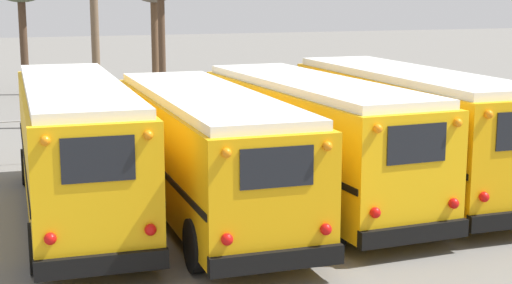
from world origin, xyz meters
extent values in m
plane|color=#66635E|center=(0.00, 0.00, 0.00)|extent=(160.00, 160.00, 0.00)
cube|color=#EAAA0F|center=(-4.33, 1.19, 1.69)|extent=(2.82, 10.12, 2.68)
cube|color=white|center=(-4.33, 1.19, 3.14)|extent=(2.61, 9.71, 0.20)
cube|color=black|center=(-4.58, -3.85, 0.53)|extent=(2.38, 0.32, 0.36)
cube|color=black|center=(-4.58, -3.82, 2.43)|extent=(1.28, 0.09, 0.81)
sphere|color=red|center=(-5.45, -3.81, 1.09)|extent=(0.22, 0.22, 0.22)
sphere|color=orange|center=(-5.45, -3.81, 2.82)|extent=(0.18, 0.18, 0.18)
sphere|color=red|center=(-3.71, -3.90, 1.09)|extent=(0.22, 0.22, 0.22)
sphere|color=orange|center=(-3.71, -3.90, 2.82)|extent=(0.18, 0.18, 0.18)
cube|color=black|center=(-5.51, 1.25, 1.49)|extent=(0.51, 9.80, 0.14)
cube|color=black|center=(-3.16, 1.14, 1.49)|extent=(0.51, 9.80, 0.14)
cylinder|color=black|center=(-5.23, 4.95, 0.50)|extent=(0.33, 1.02, 1.01)
cylinder|color=black|center=(-3.07, 4.84, 0.50)|extent=(0.33, 1.02, 1.01)
cylinder|color=black|center=(-5.60, -2.46, 0.50)|extent=(0.33, 1.02, 1.01)
cylinder|color=black|center=(-3.43, -2.56, 0.50)|extent=(0.33, 1.02, 1.01)
cube|color=#E5A00C|center=(-1.44, 0.21, 1.59)|extent=(2.82, 9.97, 2.43)
cube|color=white|center=(-1.44, 0.21, 2.90)|extent=(2.61, 9.57, 0.20)
cube|color=black|center=(-1.61, -4.78, 0.55)|extent=(2.55, 0.28, 0.36)
cube|color=black|center=(-1.60, -4.75, 2.25)|extent=(1.38, 0.07, 0.73)
sphere|color=red|center=(-2.54, -4.76, 1.04)|extent=(0.22, 0.22, 0.22)
sphere|color=orange|center=(-2.54, -4.76, 2.58)|extent=(0.18, 0.18, 0.18)
sphere|color=red|center=(-0.67, -4.82, 1.04)|extent=(0.22, 0.22, 0.22)
sphere|color=orange|center=(-0.67, -4.82, 2.58)|extent=(0.18, 0.18, 0.18)
cube|color=black|center=(-2.70, 0.25, 1.40)|extent=(0.34, 9.69, 0.14)
cube|color=black|center=(-0.18, 0.17, 1.40)|extent=(0.34, 9.69, 0.14)
cylinder|color=black|center=(-2.49, 3.89, 0.53)|extent=(0.31, 1.06, 1.06)
cylinder|color=black|center=(-0.16, 3.81, 0.53)|extent=(0.31, 1.06, 1.06)
cylinder|color=black|center=(-2.73, -3.40, 0.53)|extent=(0.31, 1.06, 1.06)
cylinder|color=black|center=(-0.39, -3.48, 0.53)|extent=(0.31, 1.06, 1.06)
cube|color=#EAAA0F|center=(1.44, 0.51, 1.65)|extent=(2.69, 9.44, 2.59)
cube|color=white|center=(1.44, 0.51, 3.04)|extent=(2.49, 9.05, 0.20)
cube|color=black|center=(1.57, -4.21, 0.53)|extent=(2.49, 0.27, 0.36)
cube|color=black|center=(1.57, -4.18, 2.36)|extent=(1.34, 0.07, 0.78)
sphere|color=red|center=(0.66, -4.24, 1.07)|extent=(0.22, 0.22, 0.22)
sphere|color=orange|center=(0.66, -4.24, 2.72)|extent=(0.18, 0.18, 0.18)
sphere|color=red|center=(2.49, -4.19, 1.07)|extent=(0.22, 0.22, 0.22)
sphere|color=orange|center=(2.49, -4.19, 2.72)|extent=(0.18, 0.18, 0.18)
cube|color=black|center=(0.21, 0.48, 1.45)|extent=(0.28, 9.18, 0.14)
cube|color=black|center=(2.67, 0.55, 1.45)|extent=(0.28, 9.18, 0.14)
cylinder|color=black|center=(0.21, 3.87, 0.50)|extent=(0.31, 1.01, 1.01)
cylinder|color=black|center=(2.49, 3.93, 0.50)|extent=(0.31, 1.01, 1.01)
cylinder|color=black|center=(0.40, -2.90, 0.50)|extent=(0.31, 1.01, 1.01)
cylinder|color=black|center=(2.67, -2.84, 0.50)|extent=(0.31, 1.01, 1.01)
cube|color=#E5A00C|center=(4.33, 0.77, 1.70)|extent=(2.64, 9.66, 2.70)
cube|color=white|center=(4.33, 0.77, 3.15)|extent=(2.43, 9.27, 0.20)
sphere|color=red|center=(3.32, -4.06, 1.09)|extent=(0.22, 0.22, 0.22)
sphere|color=orange|center=(3.32, -4.06, 2.83)|extent=(0.18, 0.18, 0.18)
cube|color=black|center=(3.10, 0.80, 1.50)|extent=(0.22, 9.41, 0.14)
cube|color=black|center=(5.56, 0.74, 1.50)|extent=(0.22, 9.41, 0.14)
cylinder|color=black|center=(3.27, 4.30, 0.50)|extent=(0.30, 1.00, 1.00)
cylinder|color=black|center=(5.54, 4.25, 0.50)|extent=(0.30, 1.00, 1.00)
cylinder|color=black|center=(3.12, -2.71, 0.50)|extent=(0.30, 1.00, 1.00)
cylinder|color=brown|center=(-1.86, 13.73, 4.48)|extent=(0.31, 0.31, 8.96)
cylinder|color=#473323|center=(2.21, 19.67, 2.86)|extent=(0.33, 0.33, 5.71)
cylinder|color=brown|center=(2.84, 23.88, 2.50)|extent=(0.38, 0.38, 5.00)
cylinder|color=#473323|center=(-3.78, 25.15, 2.56)|extent=(0.40, 0.40, 5.12)
cylinder|color=#939399|center=(-3.57, 7.48, 0.70)|extent=(0.06, 0.06, 1.40)
cylinder|color=#939399|center=(-1.19, 7.48, 0.70)|extent=(0.06, 0.06, 1.40)
cylinder|color=#939399|center=(1.19, 7.48, 0.70)|extent=(0.06, 0.06, 1.40)
cylinder|color=#939399|center=(3.57, 7.48, 0.70)|extent=(0.06, 0.06, 1.40)
cylinder|color=#939399|center=(5.95, 7.48, 0.70)|extent=(0.06, 0.06, 1.40)
cylinder|color=#939399|center=(8.33, 7.48, 0.70)|extent=(0.06, 0.06, 1.40)
cylinder|color=#939399|center=(0.00, 7.48, 1.40)|extent=(16.66, 0.04, 0.04)
camera|label=1|loc=(-6.60, -17.22, 5.29)|focal=55.00mm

